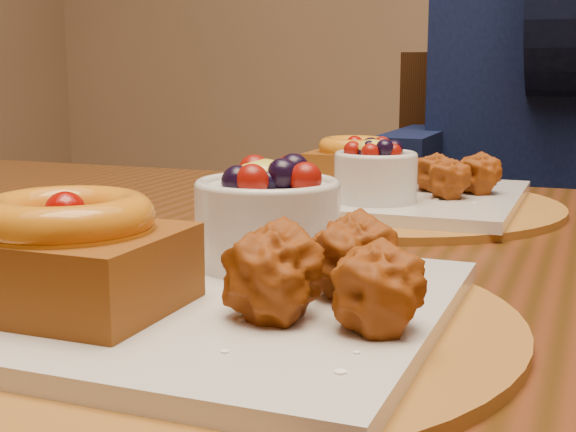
% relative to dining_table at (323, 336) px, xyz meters
% --- Properties ---
extents(dining_table, '(1.60, 0.90, 0.76)m').
position_rel_dining_table_xyz_m(dining_table, '(0.00, 0.00, 0.00)').
color(dining_table, '#39210A').
rests_on(dining_table, ground).
extents(place_setting_near, '(0.38, 0.38, 0.09)m').
position_rel_dining_table_xyz_m(place_setting_near, '(-0.00, -0.21, 0.11)').
color(place_setting_near, brown).
rests_on(place_setting_near, dining_table).
extents(place_setting_far, '(0.38, 0.38, 0.08)m').
position_rel_dining_table_xyz_m(place_setting_far, '(-0.00, 0.22, 0.10)').
color(place_setting_far, brown).
rests_on(place_setting_far, dining_table).
extents(chair_far, '(0.50, 0.50, 0.94)m').
position_rel_dining_table_xyz_m(chair_far, '(0.09, 0.78, -0.16)').
color(chair_far, black).
rests_on(chair_far, ground).
extents(diner, '(0.51, 0.49, 0.84)m').
position_rel_dining_table_xyz_m(diner, '(0.15, 0.78, 0.21)').
color(diner, black).
rests_on(diner, ground).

